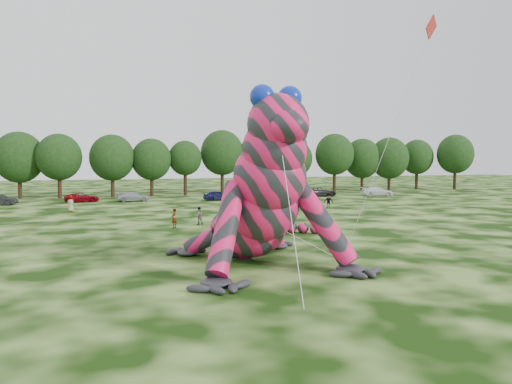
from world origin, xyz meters
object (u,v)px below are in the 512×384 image
object	(u,v)px
tree_6	(59,166)
car_5	(249,193)
car_3	(133,197)
spectator_4	(71,203)
inflatable_gecko	(244,177)
spectator_0	(174,218)
tree_15	(389,164)
tree_9	(185,168)
car_4	(218,195)
tree_14	(362,165)
tree_17	(455,162)
tree_7	(112,166)
tree_16	(417,164)
spectator_2	(328,201)
spectator_3	(318,205)
tree_10	(222,162)
tree_13	(335,163)
flying_kite	(425,44)
spectator_5	(283,219)
tree_8	(152,167)
spectator_1	(199,216)
tree_12	(295,166)
car_6	(321,192)
car_1	(0,200)
car_7	(377,191)
tree_5	(19,165)
car_2	(82,198)
tree_11	(260,163)

from	to	relation	value
tree_6	car_5	bearing A→B (deg)	-15.24
car_3	spectator_4	size ratio (longest dim) A/B	2.38
inflatable_gecko	spectator_0	distance (m)	14.37
tree_15	tree_9	bearing A→B (deg)	-179.35
car_4	car_5	bearing A→B (deg)	-60.04
tree_14	tree_17	world-z (taller)	tree_17
tree_7	tree_14	distance (m)	43.58
tree_15	tree_16	world-z (taller)	tree_15
tree_6	spectator_2	distance (m)	40.22
spectator_3	spectator_2	bearing A→B (deg)	80.76
tree_10	tree_15	xyz separation A→B (m)	(31.08, -0.81, -0.44)
tree_13	tree_17	bearing A→B (deg)	-1.07
flying_kite	tree_7	xyz separation A→B (m)	(-16.61, 52.82, -8.00)
inflatable_gecko	spectator_5	bearing A→B (deg)	52.97
flying_kite	tree_6	bearing A→B (deg)	114.56
tree_7	flying_kite	bearing A→B (deg)	-72.54
tree_8	spectator_0	bearing A→B (deg)	-92.77
tree_17	spectator_1	bearing A→B (deg)	-148.24
tree_12	spectator_3	size ratio (longest dim) A/B	5.42
spectator_4	tree_6	bearing A→B (deg)	-123.36
tree_16	spectator_5	xyz separation A→B (m)	(-42.74, -41.95, -3.79)
inflatable_gecko	car_6	bearing A→B (deg)	54.76
spectator_4	tree_17	bearing A→B (deg)	155.94
flying_kite	spectator_2	xyz separation A→B (m)	(7.30, 27.85, -11.84)
car_1	spectator_3	xyz separation A→B (m)	(34.83, -19.86, 0.15)
tree_14	tree_15	distance (m)	5.10
tree_15	spectator_2	xyz separation A→B (m)	(-24.64, -25.93, -3.92)
spectator_5	spectator_3	distance (m)	13.33
tree_12	car_4	xyz separation A→B (m)	(-16.22, -11.28, -3.81)
tree_7	tree_14	world-z (taller)	tree_7
tree_10	car_3	bearing A→B (deg)	-145.79
car_6	tree_15	bearing A→B (deg)	-65.50
tree_14	car_7	xyz separation A→B (m)	(-4.22, -12.12, -3.98)
tree_10	tree_14	size ratio (longest dim) A/B	1.12
tree_9	car_3	xyz separation A→B (m)	(-8.65, -8.95, -3.69)
tree_12	car_6	distance (m)	9.93
tree_5	tree_8	size ratio (longest dim) A/B	1.10
tree_14	tree_12	bearing A→B (deg)	-175.82
tree_17	car_2	size ratio (longest dim) A/B	2.27
flying_kite	tree_14	xyz separation A→B (m)	(26.93, 54.74, -8.03)
flying_kite	tree_10	distance (m)	55.11
tree_8	car_5	size ratio (longest dim) A/B	2.20
flying_kite	spectator_5	world-z (taller)	flying_kite
inflatable_gecko	tree_13	bearing A→B (deg)	53.45
car_1	spectator_5	world-z (taller)	spectator_5
car_6	tree_9	bearing A→B (deg)	63.09
car_1	spectator_1	distance (m)	32.80
car_2	car_7	bearing A→B (deg)	-97.56
tree_11	car_1	bearing A→B (deg)	-164.77
tree_9	car_2	xyz separation A→B (m)	(-15.33, -8.29, -3.71)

